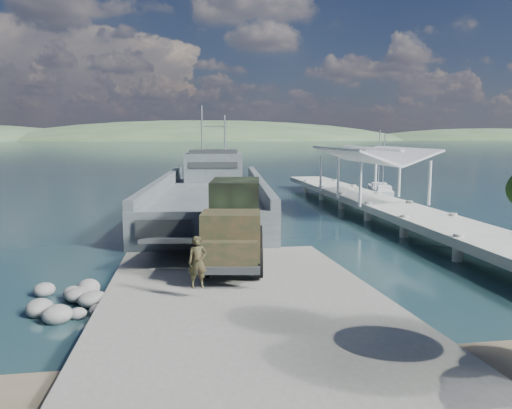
% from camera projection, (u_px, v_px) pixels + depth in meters
% --- Properties ---
extents(ground, '(1400.00, 1400.00, 0.00)m').
position_uv_depth(ground, '(239.00, 299.00, 19.13)').
color(ground, '#1C3E43').
rests_on(ground, ground).
extents(boat_ramp, '(10.00, 18.00, 0.50)m').
position_uv_depth(boat_ramp, '(242.00, 301.00, 18.12)').
color(boat_ramp, slate).
rests_on(boat_ramp, ground).
extents(shoreline_rocks, '(3.20, 5.60, 0.90)m').
position_uv_depth(shoreline_rocks, '(73.00, 302.00, 18.69)').
color(shoreline_rocks, slate).
rests_on(shoreline_rocks, ground).
extents(distant_headlands, '(1000.00, 240.00, 48.00)m').
position_uv_depth(distant_headlands, '(224.00, 140.00, 574.80)').
color(distant_headlands, '#345334').
rests_on(distant_headlands, ground).
extents(pier, '(6.40, 44.00, 6.10)m').
position_uv_depth(pier, '(374.00, 194.00, 39.24)').
color(pier, gray).
rests_on(pier, ground).
extents(landing_craft, '(11.08, 33.70, 9.85)m').
position_uv_depth(landing_craft, '(211.00, 202.00, 40.58)').
color(landing_craft, '#434B4F').
rests_on(landing_craft, ground).
extents(military_truck, '(3.58, 8.04, 3.60)m').
position_uv_depth(military_truck, '(234.00, 222.00, 22.69)').
color(military_truck, black).
rests_on(military_truck, boat_ramp).
extents(soldier, '(0.70, 0.49, 1.84)m').
position_uv_depth(soldier, '(198.00, 273.00, 17.51)').
color(soldier, black).
rests_on(soldier, boat_ramp).
extents(sailboat_near, '(2.88, 5.52, 6.46)m').
position_uv_depth(sailboat_near, '(383.00, 192.00, 51.66)').
color(sailboat_near, silver).
rests_on(sailboat_near, ground).
extents(sailboat_far, '(3.21, 5.95, 6.96)m').
position_uv_depth(sailboat_far, '(378.00, 190.00, 53.68)').
color(sailboat_far, silver).
rests_on(sailboat_far, ground).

